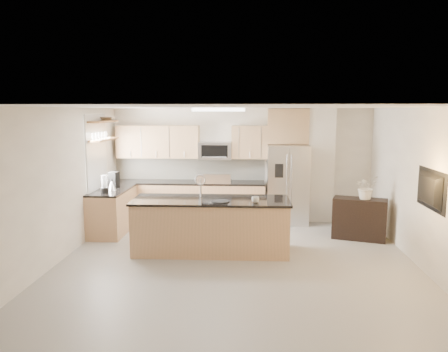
# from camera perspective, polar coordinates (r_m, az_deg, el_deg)

# --- Properties ---
(floor) EXTENTS (6.50, 6.50, 0.00)m
(floor) POSITION_cam_1_polar(r_m,az_deg,el_deg) (7.41, 1.59, -11.54)
(floor) COLOR gray
(floor) RESTS_ON ground
(ceiling) EXTENTS (6.00, 6.50, 0.02)m
(ceiling) POSITION_cam_1_polar(r_m,az_deg,el_deg) (6.96, 1.67, 8.99)
(ceiling) COLOR white
(ceiling) RESTS_ON wall_back
(wall_back) EXTENTS (6.00, 0.02, 2.60)m
(wall_back) POSITION_cam_1_polar(r_m,az_deg,el_deg) (10.29, 2.28, 1.59)
(wall_back) COLOR white
(wall_back) RESTS_ON floor
(wall_front) EXTENTS (6.00, 0.02, 2.60)m
(wall_front) POSITION_cam_1_polar(r_m,az_deg,el_deg) (3.92, -0.09, -9.99)
(wall_front) COLOR white
(wall_front) RESTS_ON floor
(wall_left) EXTENTS (0.02, 6.50, 2.60)m
(wall_left) POSITION_cam_1_polar(r_m,az_deg,el_deg) (7.78, -21.05, -1.24)
(wall_left) COLOR white
(wall_left) RESTS_ON floor
(wall_right) EXTENTS (0.02, 6.50, 2.60)m
(wall_right) POSITION_cam_1_polar(r_m,az_deg,el_deg) (7.59, 24.91, -1.71)
(wall_right) COLOR white
(wall_right) RESTS_ON floor
(back_counter) EXTENTS (3.55, 0.66, 1.44)m
(back_counter) POSITION_cam_1_polar(r_m,az_deg,el_deg) (10.21, -4.70, -3.19)
(back_counter) COLOR tan
(back_counter) RESTS_ON floor
(left_counter) EXTENTS (0.66, 1.50, 0.92)m
(left_counter) POSITION_cam_1_polar(r_m,az_deg,el_deg) (9.51, -14.35, -4.39)
(left_counter) COLOR tan
(left_counter) RESTS_ON floor
(range) EXTENTS (0.76, 0.64, 1.14)m
(range) POSITION_cam_1_polar(r_m,az_deg,el_deg) (10.13, -1.20, -3.26)
(range) COLOR black
(range) RESTS_ON floor
(upper_cabinets) EXTENTS (3.50, 0.33, 0.75)m
(upper_cabinets) POSITION_cam_1_polar(r_m,az_deg,el_deg) (10.19, -5.10, 4.46)
(upper_cabinets) COLOR tan
(upper_cabinets) RESTS_ON wall_back
(microwave) EXTENTS (0.76, 0.40, 0.40)m
(microwave) POSITION_cam_1_polar(r_m,az_deg,el_deg) (10.08, -1.16, 3.34)
(microwave) COLOR #B4B4B7
(microwave) RESTS_ON upper_cabinets
(refrigerator) EXTENTS (0.92, 0.78, 1.78)m
(refrigerator) POSITION_cam_1_polar(r_m,az_deg,el_deg) (10.00, 8.29, -1.06)
(refrigerator) COLOR #B4B4B7
(refrigerator) RESTS_ON floor
(partition_column) EXTENTS (0.60, 0.30, 2.60)m
(partition_column) POSITION_cam_1_polar(r_m,az_deg,el_deg) (10.26, 12.48, 1.37)
(partition_column) COLOR silver
(partition_column) RESTS_ON floor
(window) EXTENTS (0.04, 1.15, 1.65)m
(window) POSITION_cam_1_polar(r_m,az_deg,el_deg) (9.42, -16.37, 2.75)
(window) COLOR white
(window) RESTS_ON wall_left
(shelf_lower) EXTENTS (0.30, 1.20, 0.04)m
(shelf_lower) POSITION_cam_1_polar(r_m,az_deg,el_deg) (9.45, -15.51, 4.63)
(shelf_lower) COLOR #915B3A
(shelf_lower) RESTS_ON wall_left
(shelf_upper) EXTENTS (0.30, 1.20, 0.04)m
(shelf_upper) POSITION_cam_1_polar(r_m,az_deg,el_deg) (9.43, -15.60, 6.87)
(shelf_upper) COLOR #915B3A
(shelf_upper) RESTS_ON wall_left
(ceiling_fixture) EXTENTS (1.00, 0.50, 0.06)m
(ceiling_fixture) POSITION_cam_1_polar(r_m,az_deg,el_deg) (8.58, -0.65, 8.64)
(ceiling_fixture) COLOR white
(ceiling_fixture) RESTS_ON ceiling
(island) EXTENTS (2.83, 1.05, 1.40)m
(island) POSITION_cam_1_polar(r_m,az_deg,el_deg) (7.94, -1.70, -6.46)
(island) COLOR tan
(island) RESTS_ON floor
(credenza) EXTENTS (1.11, 0.71, 0.82)m
(credenza) POSITION_cam_1_polar(r_m,az_deg,el_deg) (9.13, 17.27, -5.36)
(credenza) COLOR black
(credenza) RESTS_ON floor
(cup) EXTENTS (0.16, 0.16, 0.10)m
(cup) POSITION_cam_1_polar(r_m,az_deg,el_deg) (7.56, 4.13, -3.09)
(cup) COLOR silver
(cup) RESTS_ON island
(platter) EXTENTS (0.38, 0.38, 0.02)m
(platter) POSITION_cam_1_polar(r_m,az_deg,el_deg) (7.61, -0.47, -3.32)
(platter) COLOR black
(platter) RESTS_ON island
(blender) EXTENTS (0.15, 0.15, 0.36)m
(blender) POSITION_cam_1_polar(r_m,az_deg,el_deg) (8.99, -15.35, -1.18)
(blender) COLOR black
(blender) RESTS_ON left_counter
(kettle) EXTENTS (0.19, 0.19, 0.24)m
(kettle) POSITION_cam_1_polar(r_m,az_deg,el_deg) (9.25, -14.46, -1.19)
(kettle) COLOR #B4B4B7
(kettle) RESTS_ON left_counter
(coffee_maker) EXTENTS (0.20, 0.24, 0.33)m
(coffee_maker) POSITION_cam_1_polar(r_m,az_deg,el_deg) (9.61, -14.19, -0.51)
(coffee_maker) COLOR black
(coffee_maker) RESTS_ON left_counter
(bowl) EXTENTS (0.47, 0.47, 0.10)m
(bowl) POSITION_cam_1_polar(r_m,az_deg,el_deg) (9.70, -15.06, 7.32)
(bowl) COLOR #B4B4B7
(bowl) RESTS_ON shelf_upper
(flower_vase) EXTENTS (0.68, 0.60, 0.72)m
(flower_vase) POSITION_cam_1_polar(r_m,az_deg,el_deg) (8.96, 18.15, -0.62)
(flower_vase) COLOR silver
(flower_vase) RESTS_ON credenza
(television) EXTENTS (0.14, 1.08, 0.62)m
(television) POSITION_cam_1_polar(r_m,az_deg,el_deg) (7.36, 24.84, -1.60)
(television) COLOR black
(television) RESTS_ON wall_right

